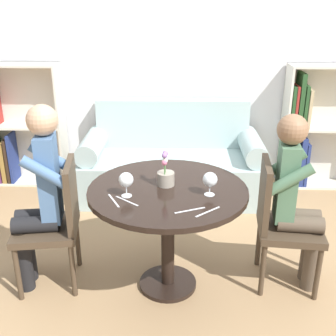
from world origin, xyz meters
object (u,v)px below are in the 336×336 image
object	(u,v)px
person_left	(39,196)
wine_glass_left	(126,180)
wine_glass_right	(210,180)
bookshelf_left	(9,129)
person_right	(296,200)
couch	(172,165)
flower_vase	(166,176)
bookshelf_right	(314,131)
chair_left	(56,219)
chair_right	(280,219)

from	to	relation	value
person_left	wine_glass_left	distance (m)	0.64
wine_glass_right	person_left	bearing A→B (deg)	174.54
bookshelf_left	person_right	xyz separation A→B (m)	(2.59, -1.73, 0.06)
bookshelf_left	wine_glass_right	distance (m)	2.76
couch	flower_vase	xyz separation A→B (m)	(-0.02, -1.48, 0.51)
person_right	person_left	bearing A→B (deg)	97.38
bookshelf_right	person_left	distance (m)	2.93
person_left	flower_vase	size ratio (longest dim) A/B	5.39
couch	chair_left	distance (m)	1.68
chair_left	couch	bearing A→B (deg)	145.00
person_right	flower_vase	bearing A→B (deg)	96.96
chair_right	couch	bearing A→B (deg)	33.45
chair_left	wine_glass_left	size ratio (longest dim) A/B	5.78
bookshelf_right	wine_glass_right	xyz separation A→B (m)	(-1.21, -1.88, 0.26)
bookshelf_left	bookshelf_right	bearing A→B (deg)	0.05
bookshelf_right	person_right	distance (m)	1.84
chair_left	flower_vase	size ratio (longest dim) A/B	3.76
couch	person_right	xyz separation A→B (m)	(0.85, -1.46, 0.34)
couch	wine_glass_left	xyz separation A→B (m)	(-0.25, -1.65, 0.55)
couch	bookshelf_right	xyz separation A→B (m)	(1.48, 0.27, 0.28)
chair_left	chair_right	bearing A→B (deg)	83.73
bookshelf_right	flower_vase	world-z (taller)	bookshelf_right
bookshelf_left	chair_right	size ratio (longest dim) A/B	1.42
bookshelf_right	wine_glass_right	size ratio (longest dim) A/B	8.56
bookshelf_left	person_right	distance (m)	3.11
chair_left	person_right	world-z (taller)	person_right
wine_glass_right	wine_glass_left	bearing A→B (deg)	-176.48
couch	chair_left	size ratio (longest dim) A/B	1.99
bookshelf_left	flower_vase	world-z (taller)	bookshelf_left
bookshelf_right	person_right	world-z (taller)	bookshelf_right
bookshelf_right	person_left	bearing A→B (deg)	-142.54
couch	flower_vase	distance (m)	1.56
bookshelf_left	chair_right	distance (m)	3.03
chair_right	person_left	size ratio (longest dim) A/B	0.70
bookshelf_left	person_left	distance (m)	1.99
chair_right	wine_glass_left	xyz separation A→B (m)	(-1.01, -0.20, 0.37)
person_left	flower_vase	world-z (taller)	person_left
wine_glass_right	flower_vase	world-z (taller)	flower_vase
person_right	wine_glass_right	xyz separation A→B (m)	(-0.59, -0.16, 0.21)
wine_glass_left	bookshelf_right	bearing A→B (deg)	47.99
bookshelf_right	flower_vase	distance (m)	2.31
bookshelf_left	bookshelf_right	xyz separation A→B (m)	(3.22, 0.00, 0.00)
wine_glass_right	flower_vase	distance (m)	0.31
chair_right	person_left	world-z (taller)	person_left
couch	wine_glass_right	distance (m)	1.72
bookshelf_right	flower_vase	bearing A→B (deg)	-130.46
wine_glass_left	flower_vase	world-z (taller)	flower_vase
bookshelf_left	chair_right	world-z (taller)	bookshelf_left
chair_right	person_right	xyz separation A→B (m)	(0.09, -0.01, 0.15)
chair_right	wine_glass_right	world-z (taller)	wine_glass_right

